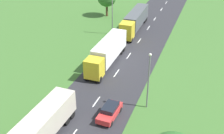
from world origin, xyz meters
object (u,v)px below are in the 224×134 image
object	(u,v)px
truck_lead	(35,132)
lamppost_third	(112,13)
car_third	(110,111)
lamppost_second	(149,78)
truck_second	(107,51)
truck_third	(135,20)

from	to	relation	value
truck_lead	lamppost_third	xyz separation A→B (m)	(-3.50, 32.57, 2.35)
car_third	lamppost_third	bearing A→B (deg)	109.28
lamppost_second	truck_second	bearing A→B (deg)	133.43
truck_lead	lamppost_third	distance (m)	32.84
truck_second	lamppost_third	bearing A→B (deg)	106.50
truck_third	lamppost_third	xyz separation A→B (m)	(-3.66, -3.66, 2.22)
lamppost_second	lamppost_third	world-z (taller)	lamppost_third
truck_lead	lamppost_second	xyz separation A→B (m)	(9.01, 10.79, 2.17)
lamppost_third	truck_third	bearing A→B (deg)	45.00
truck_second	truck_third	xyz separation A→B (m)	(-0.03, 16.11, 0.01)
truck_lead	lamppost_third	world-z (taller)	lamppost_third
car_third	lamppost_second	size ratio (longest dim) A/B	0.57
lamppost_second	lamppost_third	bearing A→B (deg)	119.88
car_third	lamppost_second	world-z (taller)	lamppost_second
car_third	lamppost_second	distance (m)	6.09
truck_second	car_third	size ratio (longest dim) A/B	2.96
truck_third	lamppost_third	world-z (taller)	lamppost_third
truck_second	lamppost_second	xyz separation A→B (m)	(8.82, -9.32, 2.05)
truck_third	car_third	size ratio (longest dim) A/B	3.42
car_third	lamppost_second	xyz separation A→B (m)	(3.67, 3.51, 3.37)
truck_third	lamppost_second	bearing A→B (deg)	-70.80
truck_lead	car_third	bearing A→B (deg)	53.72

